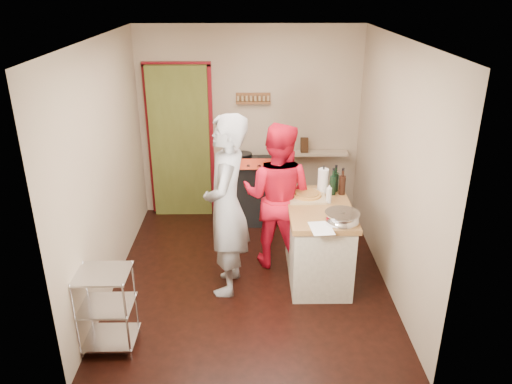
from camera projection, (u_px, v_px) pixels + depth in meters
floor at (250, 274)px, 5.71m from camera, size 3.50×3.50×0.00m
back_wall at (203, 135)px, 6.90m from camera, size 3.00×0.44×2.60m
left_wall at (106, 168)px, 5.18m from camera, size 0.04×3.50×2.60m
right_wall at (393, 167)px, 5.22m from camera, size 0.04×3.50×2.60m
ceiling at (249, 37)px, 4.68m from camera, size 3.00×3.50×0.02m
stove at (253, 190)px, 6.84m from camera, size 0.60×0.63×1.00m
wire_shelving at (106, 307)px, 4.42m from camera, size 0.48×0.40×0.80m
island at (318, 239)px, 5.51m from camera, size 0.68×1.26×1.18m
person_stripe at (227, 207)px, 5.10m from camera, size 0.53×0.75×1.94m
person_red at (277, 196)px, 5.63m from camera, size 0.99×0.88×1.71m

